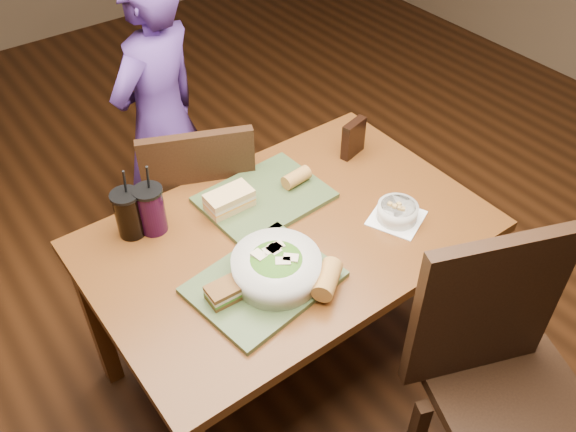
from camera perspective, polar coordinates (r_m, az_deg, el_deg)
The scene contains 16 objects.
ground at distance 2.59m, azimuth -0.00°, elevation -13.57°, with size 6.00×6.00×0.00m, color #381C0B.
dining_table at distance 2.08m, azimuth -0.00°, elevation -3.28°, with size 1.30×0.85×0.75m.
chair_near at distance 1.97m, azimuth 19.34°, elevation -13.78°, with size 0.59×0.60×1.05m.
chair_far at distance 2.46m, azimuth -8.93°, elevation 0.49°, with size 0.54×0.55×0.95m.
diner at distance 2.74m, azimuth -11.80°, elevation 8.75°, with size 0.49×0.32×1.35m, color #4B2B78.
tray_near at distance 1.85m, azimuth -2.27°, elevation -6.22°, with size 0.42×0.32×0.02m, color #374826.
tray_far at distance 2.14m, azimuth -2.21°, elevation 1.73°, with size 0.42×0.32×0.02m, color #374826.
salad_bowl at distance 1.82m, azimuth -1.10°, elevation -4.75°, with size 0.27×0.27×0.09m.
soup_bowl at distance 2.08m, azimuth 10.20°, elevation 0.41°, with size 0.22×0.22×0.07m.
sandwich_near at distance 1.79m, azimuth -5.91°, elevation -7.09°, with size 0.11×0.08×0.05m.
sandwich_far at distance 2.07m, azimuth -5.51°, elevation 1.50°, with size 0.16×0.09×0.06m.
baguette_near at distance 1.81m, azimuth 3.70°, elevation -5.92°, with size 0.06×0.06×0.13m, color #AD7533.
baguette_far at distance 2.16m, azimuth 0.78°, elevation 3.62°, with size 0.05×0.05×0.10m, color #AD7533.
cup_cola at distance 2.02m, azimuth -14.67°, elevation 0.23°, with size 0.10×0.10×0.26m.
cup_berry at distance 2.02m, azimuth -12.69°, elevation 0.61°, with size 0.10×0.10×0.26m.
chip_bag at distance 2.32m, azimuth 6.14°, elevation 7.25°, with size 0.11×0.03×0.14m, color black.
Camera 1 is at (-0.87, -1.17, 2.14)m, focal length 38.00 mm.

